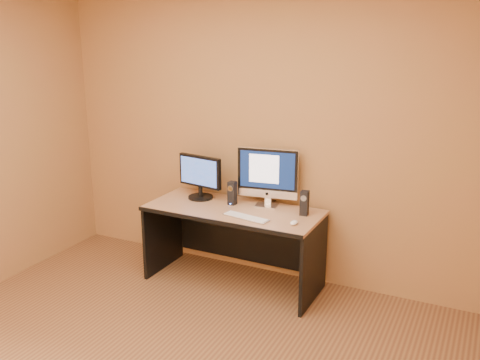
# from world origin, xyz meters

# --- Properties ---
(walls) EXTENTS (4.00, 4.00, 2.60)m
(walls) POSITION_xyz_m (0.00, 0.00, 1.30)
(walls) COLOR #9A643E
(walls) RESTS_ON ground
(desk) EXTENTS (1.49, 0.66, 0.69)m
(desk) POSITION_xyz_m (-0.14, 1.63, 0.34)
(desk) COLOR #AC7A56
(desk) RESTS_ON ground
(imac) EXTENTS (0.55, 0.27, 0.51)m
(imac) POSITION_xyz_m (0.08, 1.83, 0.94)
(imac) COLOR silver
(imac) RESTS_ON desk
(second_monitor) EXTENTS (0.47, 0.29, 0.39)m
(second_monitor) POSITION_xyz_m (-0.54, 1.77, 0.88)
(second_monitor) COLOR black
(second_monitor) RESTS_ON desk
(speaker_left) EXTENTS (0.07, 0.07, 0.20)m
(speaker_left) POSITION_xyz_m (-0.20, 1.74, 0.79)
(speaker_left) COLOR black
(speaker_left) RESTS_ON desk
(speaker_right) EXTENTS (0.07, 0.07, 0.20)m
(speaker_right) POSITION_xyz_m (0.45, 1.75, 0.79)
(speaker_right) COLOR black
(speaker_right) RESTS_ON desk
(keyboard) EXTENTS (0.41, 0.18, 0.02)m
(keyboard) POSITION_xyz_m (0.06, 1.47, 0.70)
(keyboard) COLOR silver
(keyboard) RESTS_ON desk
(mouse) EXTENTS (0.05, 0.09, 0.03)m
(mouse) POSITION_xyz_m (0.45, 1.51, 0.70)
(mouse) COLOR white
(mouse) RESTS_ON desk
(cable_a) EXTENTS (0.06, 0.20, 0.01)m
(cable_a) POSITION_xyz_m (0.11, 1.92, 0.69)
(cable_a) COLOR black
(cable_a) RESTS_ON desk
(cable_b) EXTENTS (0.09, 0.15, 0.01)m
(cable_b) POSITION_xyz_m (0.06, 1.92, 0.69)
(cable_b) COLOR black
(cable_b) RESTS_ON desk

